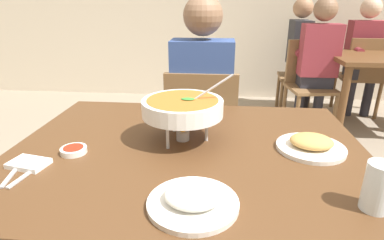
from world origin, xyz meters
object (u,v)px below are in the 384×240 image
(appetizer_plate, at_px, (311,144))
(patron_bg_right, at_px, (317,57))
(diner_main, at_px, (202,94))
(drink_glass, at_px, (378,189))
(rice_plate, at_px, (193,199))
(sauce_dish, at_px, (74,150))
(chair_bg_middle, at_px, (362,73))
(chair_bg_right, at_px, (308,79))
(patron_bg_middle, at_px, (364,51))
(dining_table_far, at_px, (381,70))
(dining_table_main, at_px, (188,173))
(chair_diner_main, at_px, (202,131))
(chair_bg_left, at_px, (307,71))
(curry_bowl, at_px, (183,108))
(patron_bg_left, at_px, (302,49))

(appetizer_plate, relative_size, patron_bg_right, 0.18)
(diner_main, bearing_deg, drink_glass, -65.62)
(diner_main, xyz_separation_m, rice_plate, (0.05, -1.16, 0.05))
(diner_main, xyz_separation_m, patron_bg_right, (1.06, 1.40, 0.00))
(sauce_dish, distance_m, chair_bg_middle, 3.45)
(sauce_dish, height_order, chair_bg_right, chair_bg_right)
(drink_glass, distance_m, patron_bg_middle, 3.26)
(diner_main, bearing_deg, dining_table_far, 39.03)
(sauce_dish, height_order, drink_glass, drink_glass)
(diner_main, distance_m, sauce_dish, 0.98)
(rice_plate, height_order, chair_bg_right, chair_bg_right)
(dining_table_main, distance_m, chair_bg_middle, 3.15)
(sauce_dish, height_order, chair_bg_middle, chair_bg_middle)
(rice_plate, distance_m, patron_bg_middle, 3.48)
(rice_plate, distance_m, patron_bg_right, 2.75)
(chair_bg_middle, bearing_deg, patron_bg_middle, 82.85)
(chair_diner_main, relative_size, drink_glass, 6.92)
(chair_bg_right, bearing_deg, chair_bg_middle, 28.89)
(patron_bg_middle, relative_size, patron_bg_right, 1.00)
(chair_bg_left, bearing_deg, drink_glass, -101.24)
(chair_diner_main, bearing_deg, drink_glass, -64.98)
(rice_plate, bearing_deg, diner_main, 92.44)
(diner_main, relative_size, chair_bg_right, 1.46)
(dining_table_main, distance_m, curry_bowl, 0.25)
(dining_table_main, distance_m, sauce_dish, 0.42)
(rice_plate, relative_size, drink_glass, 1.85)
(diner_main, bearing_deg, chair_diner_main, -90.00)
(appetizer_plate, relative_size, sauce_dish, 2.67)
(appetizer_plate, distance_m, chair_bg_middle, 2.92)
(chair_diner_main, distance_m, chair_bg_middle, 2.52)
(chair_bg_left, xyz_separation_m, chair_bg_middle, (0.60, -0.03, 0.00))
(chair_bg_left, bearing_deg, sauce_dish, -118.52)
(chair_bg_right, bearing_deg, curry_bowl, -115.36)
(sauce_dish, bearing_deg, appetizer_plate, 7.23)
(chair_diner_main, distance_m, chair_bg_right, 1.79)
(chair_diner_main, bearing_deg, diner_main, 90.00)
(chair_bg_right, bearing_deg, patron_bg_middle, 33.28)
(chair_diner_main, height_order, sauce_dish, chair_diner_main)
(curry_bowl, height_order, dining_table_far, curry_bowl)
(drink_glass, bearing_deg, curry_bowl, 145.10)
(chair_diner_main, height_order, appetizer_plate, chair_diner_main)
(dining_table_main, height_order, sauce_dish, sauce_dish)
(sauce_dish, bearing_deg, chair_bg_right, 59.00)
(chair_diner_main, bearing_deg, patron_bg_left, 62.47)
(dining_table_main, distance_m, chair_diner_main, 0.80)
(chair_bg_left, bearing_deg, rice_plate, -109.27)
(chair_bg_left, relative_size, patron_bg_middle, 0.69)
(chair_bg_middle, xyz_separation_m, patron_bg_middle, (0.01, 0.08, 0.24))
(patron_bg_middle, xyz_separation_m, patron_bg_right, (-0.65, -0.50, 0.00))
(appetizer_plate, distance_m, patron_bg_left, 2.80)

